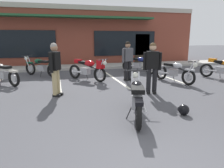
{
  "coord_description": "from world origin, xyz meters",
  "views": [
    {
      "loc": [
        -1.3,
        -2.1,
        1.82
      ],
      "look_at": [
        0.18,
        3.4,
        0.55
      ],
      "focal_mm": 33.23,
      "sensor_mm": 36.0,
      "label": 1
    }
  ],
  "objects": [
    {
      "name": "brick_storefront_building",
      "position": [
        0.0,
        14.66,
        1.97
      ],
      "size": [
        17.47,
        5.97,
        3.93
      ],
      "color": "brown",
      "rests_on": "ground_plane"
    },
    {
      "name": "sidewalk_kerb",
      "position": [
        0.0,
        10.74,
        0.07
      ],
      "size": [
        22.0,
        1.8,
        0.14
      ],
      "primitive_type": "cube",
      "color": "#A8A59E",
      "rests_on": "ground_plane"
    },
    {
      "name": "person_in_shorts_foreground",
      "position": [
        1.68,
        6.37,
        0.95
      ],
      "size": [
        0.6,
        0.37,
        1.68
      ],
      "color": "black",
      "rests_on": "ground_plane"
    },
    {
      "name": "motorcycle_blue_standard",
      "position": [
        -3.41,
        6.84,
        0.46
      ],
      "size": [
        1.65,
        1.66,
        0.98
      ],
      "color": "black",
      "rests_on": "ground_plane"
    },
    {
      "name": "motorcycle_foreground_classic",
      "position": [
        0.46,
        2.22,
        0.46
      ],
      "size": [
        0.99,
        2.04,
        0.98
      ],
      "color": "black",
      "rests_on": "ground_plane"
    },
    {
      "name": "motorcycle_black_cruiser",
      "position": [
        0.03,
        6.73,
        0.53
      ],
      "size": [
        1.57,
        1.73,
        0.98
      ],
      "color": "black",
      "rests_on": "ground_plane"
    },
    {
      "name": "ground_plane",
      "position": [
        0.0,
        3.49,
        0.0
      ],
      "size": [
        80.0,
        80.0,
        0.0
      ],
      "primitive_type": "plane",
      "color": "#47474C"
    },
    {
      "name": "motorcycle_red_sportbike",
      "position": [
        2.92,
        8.1,
        0.46
      ],
      "size": [
        1.46,
        1.8,
        0.98
      ],
      "color": "black",
      "rests_on": "ground_plane"
    },
    {
      "name": "painted_stall_lines",
      "position": [
        0.0,
        7.14,
        0.0
      ],
      "size": [
        7.55,
        4.8,
        0.01
      ],
      "color": "silver",
      "rests_on": "ground_plane"
    },
    {
      "name": "person_in_black_shirt",
      "position": [
        -1.34,
        4.57,
        0.95
      ],
      "size": [
        0.39,
        0.58,
        1.68
      ],
      "color": "black",
      "rests_on": "ground_plane"
    },
    {
      "name": "motorcycle_green_cafe_racer",
      "position": [
        3.42,
        5.45,
        0.46
      ],
      "size": [
        0.99,
        2.04,
        0.98
      ],
      "color": "black",
      "rests_on": "ground_plane"
    },
    {
      "name": "helmet_on_pavement",
      "position": [
        1.6,
        2.01,
        0.13
      ],
      "size": [
        0.26,
        0.26,
        0.26
      ],
      "color": "black",
      "rests_on": "ground_plane"
    },
    {
      "name": "person_near_building",
      "position": [
        1.72,
        4.06,
        0.95
      ],
      "size": [
        0.6,
        0.35,
        1.68
      ],
      "color": "black",
      "rests_on": "ground_plane"
    },
    {
      "name": "motorcycle_cream_vintage",
      "position": [
        -2.05,
        8.44,
        0.46
      ],
      "size": [
        1.71,
        1.59,
        0.98
      ],
      "color": "black",
      "rests_on": "ground_plane"
    }
  ]
}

